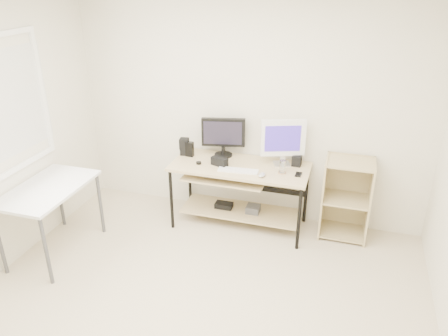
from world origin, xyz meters
name	(u,v)px	position (x,y,z in m)	size (l,w,h in m)	color
room	(165,180)	(-0.14, 0.04, 1.32)	(4.01, 4.01, 2.62)	#C2B395
desk	(238,182)	(-0.03, 1.66, 0.54)	(1.50, 0.65, 0.75)	tan
side_table	(49,194)	(-1.68, 0.60, 0.67)	(0.60, 1.00, 0.75)	silver
shelf_unit	(346,197)	(1.15, 1.82, 0.45)	(0.50, 0.40, 0.90)	tan
black_monitor	(223,135)	(-0.25, 1.86, 1.01)	(0.49, 0.20, 0.45)	black
white_imac	(283,139)	(0.43, 1.81, 1.05)	(0.47, 0.21, 0.51)	silver
keyboard	(238,170)	(0.02, 1.51, 0.76)	(0.43, 0.12, 0.01)	silver
mouse	(262,175)	(0.29, 1.45, 0.77)	(0.07, 0.11, 0.04)	#B6B6BB
center_speaker	(219,162)	(-0.21, 1.59, 0.80)	(0.18, 0.08, 0.09)	black
speaker_left	(184,146)	(-0.69, 1.76, 0.85)	(0.11, 0.11, 0.20)	black
speaker_right	(297,161)	(0.59, 1.83, 0.81)	(0.10, 0.10, 0.12)	black
audio_controller	(190,149)	(-0.62, 1.74, 0.84)	(0.09, 0.05, 0.17)	black
volume_puck	(199,163)	(-0.45, 1.56, 0.76)	(0.06, 0.06, 0.02)	black
smartphone	(298,174)	(0.64, 1.60, 0.75)	(0.06, 0.12, 0.01)	black
coaster	(282,173)	(0.47, 1.60, 0.75)	(0.09, 0.09, 0.01)	#AB774D
drinking_glass	(282,166)	(0.47, 1.60, 0.82)	(0.07, 0.07, 0.13)	white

